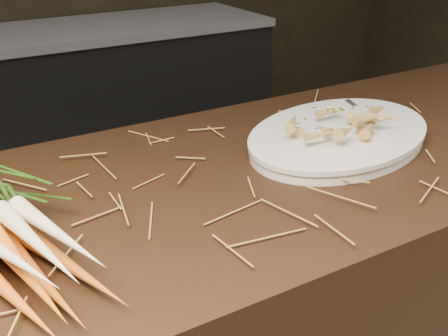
# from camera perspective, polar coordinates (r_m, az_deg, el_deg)

# --- Properties ---
(back_counter) EXTENTS (1.82, 0.62, 0.84)m
(back_counter) POSITION_cam_1_polar(r_m,az_deg,el_deg) (3.00, -12.98, 6.00)
(back_counter) COLOR black
(back_counter) RESTS_ON ground
(straw_bedding) EXTENTS (1.40, 0.60, 0.02)m
(straw_bedding) POSITION_cam_1_polar(r_m,az_deg,el_deg) (1.11, 2.04, 0.15)
(straw_bedding) COLOR #A57B3E
(straw_bedding) RESTS_ON main_counter
(serving_platter) EXTENTS (0.57, 0.46, 0.03)m
(serving_platter) POSITION_cam_1_polar(r_m,az_deg,el_deg) (1.26, 11.61, 3.08)
(serving_platter) COLOR white
(serving_platter) RESTS_ON main_counter
(roasted_veg_heap) EXTENTS (0.28, 0.24, 0.05)m
(roasted_veg_heap) POSITION_cam_1_polar(r_m,az_deg,el_deg) (1.25, 11.77, 4.79)
(roasted_veg_heap) COLOR #BB8B43
(roasted_veg_heap) RESTS_ON serving_platter
(serving_fork) EXTENTS (0.07, 0.18, 0.00)m
(serving_fork) POSITION_cam_1_polar(r_m,az_deg,el_deg) (1.39, 16.08, 5.41)
(serving_fork) COLOR silver
(serving_fork) RESTS_ON serving_platter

